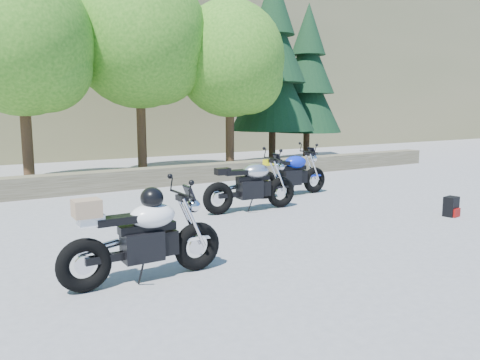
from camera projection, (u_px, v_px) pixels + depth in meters
name	position (u px, v px, depth m)	size (l,w,h in m)	color
ground	(262.00, 233.00, 7.75)	(90.00, 90.00, 0.00)	gray
stone_wall	(142.00, 178.00, 12.31)	(22.00, 0.55, 0.50)	brown
hillside	(62.00, 28.00, 31.62)	(80.00, 30.00, 15.00)	#686A41
tree_decid_left	(26.00, 46.00, 11.91)	(3.67, 3.67, 5.62)	#382314
tree_decid_mid	(143.00, 42.00, 13.93)	(4.08, 4.08, 6.24)	#382314
tree_decid_right	(233.00, 64.00, 14.98)	(3.54, 3.54, 5.41)	#382314
conifer_near	(273.00, 65.00, 17.33)	(3.17, 3.17, 7.06)	#382314
conifer_far	(308.00, 79.00, 19.06)	(2.82, 2.82, 6.27)	#382314
silver_bike	(251.00, 186.00, 9.40)	(2.10, 0.66, 1.05)	black
white_bike	(143.00, 236.00, 5.53)	(2.02, 0.64, 1.12)	black
blue_bike	(292.00, 174.00, 11.11)	(2.06, 0.65, 1.04)	black
backpack	(451.00, 207.00, 8.96)	(0.31, 0.28, 0.38)	black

